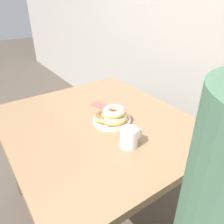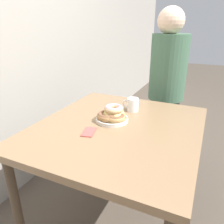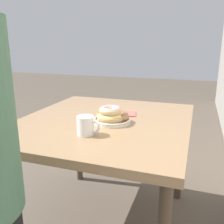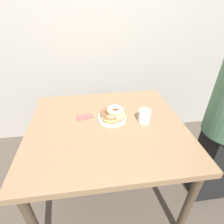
{
  "view_description": "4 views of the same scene",
  "coord_description": "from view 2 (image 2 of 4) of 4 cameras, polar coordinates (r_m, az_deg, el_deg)",
  "views": [
    {
      "loc": [
        0.87,
        -0.26,
        1.32
      ],
      "look_at": [
        0.04,
        0.31,
        0.77
      ],
      "focal_mm": 35.0,
      "sensor_mm": 36.0,
      "label": 1
    },
    {
      "loc": [
        -1.08,
        -0.2,
        1.28
      ],
      "look_at": [
        0.04,
        0.31,
        0.77
      ],
      "focal_mm": 35.0,
      "sensor_mm": 36.0,
      "label": 2
    },
    {
      "loc": [
        1.27,
        0.73,
        1.13
      ],
      "look_at": [
        0.04,
        0.31,
        0.77
      ],
      "focal_mm": 40.0,
      "sensor_mm": 36.0,
      "label": 3
    },
    {
      "loc": [
        -0.09,
        -0.69,
        1.43
      ],
      "look_at": [
        0.04,
        0.31,
        0.77
      ],
      "focal_mm": 28.0,
      "sensor_mm": 36.0,
      "label": 4
    }
  ],
  "objects": [
    {
      "name": "napkin",
      "position": [
        1.23,
        -6.03,
        -5.19
      ],
      "size": [
        0.12,
        0.09,
        0.01
      ],
      "color": "#BC4C47",
      "rests_on": "dining_table"
    },
    {
      "name": "dining_table",
      "position": [
        1.33,
        1.53,
        -6.33
      ],
      "size": [
        1.05,
        0.94,
        0.71
      ],
      "color": "#846647",
      "rests_on": "ground_plane"
    },
    {
      "name": "coffee_mug",
      "position": [
        1.51,
        5.32,
        1.98
      ],
      "size": [
        0.08,
        0.12,
        0.09
      ],
      "color": "white",
      "rests_on": "dining_table"
    },
    {
      "name": "donut_plate",
      "position": [
        1.35,
        0.11,
        -0.78
      ],
      "size": [
        0.21,
        0.21,
        0.09
      ],
      "color": "silver",
      "rests_on": "dining_table"
    },
    {
      "name": "person_figure",
      "position": [
        2.0,
        14.11,
        5.9
      ],
      "size": [
        0.33,
        0.31,
        1.4
      ],
      "color": "black",
      "rests_on": "ground_plane"
    }
  ]
}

